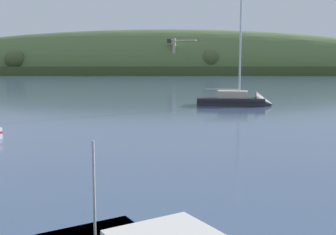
# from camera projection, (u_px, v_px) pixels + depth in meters

# --- Properties ---
(far_shoreline_hill) EXTENTS (498.51, 119.62, 58.68)m
(far_shoreline_hill) POSITION_uv_depth(u_px,v_px,m) (164.00, 74.00, 268.51)
(far_shoreline_hill) COLOR #3C4E24
(far_shoreline_hill) RESTS_ON ground
(dockside_crane) EXTENTS (16.56, 8.52, 21.48)m
(dockside_crane) POSITION_uv_depth(u_px,v_px,m) (175.00, 57.00, 237.26)
(dockside_crane) COLOR #4C4C51
(dockside_crane) RESTS_ON ground
(sailboat_near_mooring) EXTENTS (9.41, 4.97, 14.04)m
(sailboat_near_mooring) POSITION_uv_depth(u_px,v_px,m) (240.00, 102.00, 48.92)
(sailboat_near_mooring) COLOR #232328
(sailboat_near_mooring) RESTS_ON ground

